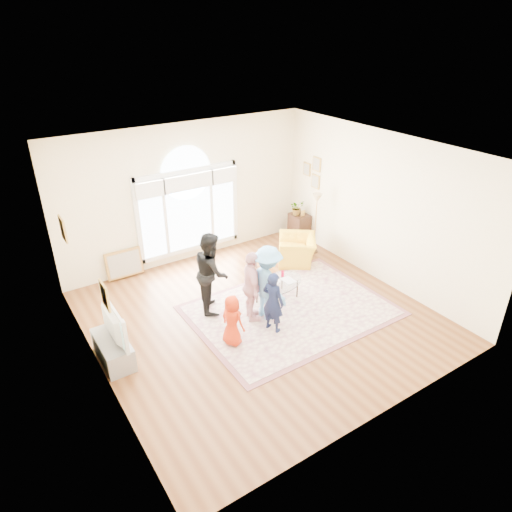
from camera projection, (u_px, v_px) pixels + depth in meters
ground at (260, 317)px, 8.82m from camera, size 6.00×6.00×0.00m
room_shell at (191, 197)px, 10.20m from camera, size 6.00×6.00×6.00m
area_rug at (291, 310)px, 9.00m from camera, size 3.60×2.60×0.02m
rug_border at (291, 310)px, 9.00m from camera, size 3.80×2.80×0.01m
tv_console at (113, 350)px, 7.61m from camera, size 0.45×1.00×0.42m
television at (109, 324)px, 7.38m from camera, size 0.17×1.08×0.62m
coffee_table at (277, 284)px, 9.15m from camera, size 1.29×0.96×0.54m
armchair at (297, 250)px, 10.69m from camera, size 1.24×1.27×0.62m
side_cabinet at (299, 227)px, 11.75m from camera, size 0.40×0.50×0.70m
floor_lamp at (317, 203)px, 10.69m from camera, size 0.30×0.30×1.51m
plant_pedestal at (296, 227)px, 11.74m from camera, size 0.20×0.20×0.70m
potted_plant at (297, 208)px, 11.49m from camera, size 0.36×0.32×0.39m
leaning_picture at (126, 277)px, 10.17m from camera, size 0.80×0.14×0.62m
child_red at (232, 320)px, 7.86m from camera, size 0.45×0.54×0.96m
child_navy at (273, 302)px, 8.17m from camera, size 0.42×0.51×1.19m
child_black at (212, 272)px, 8.70m from camera, size 0.87×0.96×1.61m
child_pink at (252, 287)px, 8.41m from camera, size 0.60×0.89×1.41m
child_blue at (268, 283)px, 8.47m from camera, size 0.61×0.99×1.48m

